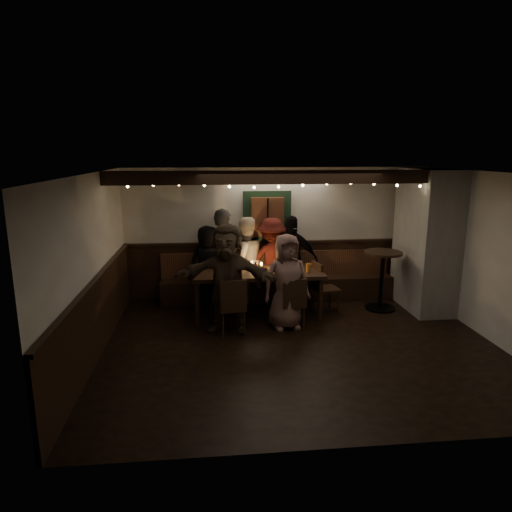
{
  "coord_description": "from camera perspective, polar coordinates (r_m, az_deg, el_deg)",
  "views": [
    {
      "loc": [
        -1.34,
        -6.41,
        2.9
      ],
      "look_at": [
        -0.51,
        1.6,
        1.05
      ],
      "focal_mm": 32.0,
      "sensor_mm": 36.0,
      "label": 1
    }
  ],
  "objects": [
    {
      "name": "person_g",
      "position": [
        7.55,
        3.81,
        -3.23
      ],
      "size": [
        0.85,
        0.63,
        1.6
      ],
      "primitive_type": "imported",
      "rotation": [
        0.0,
        0.0,
        0.16
      ],
      "color": "#78564E",
      "rests_on": "ground"
    },
    {
      "name": "chair_end",
      "position": [
        8.43,
        8.22,
        -3.52
      ],
      "size": [
        0.5,
        0.5,
        0.94
      ],
      "color": "black",
      "rests_on": "ground"
    },
    {
      "name": "person_e",
      "position": [
        8.86,
        4.49,
        -0.45
      ],
      "size": [
        1.08,
        0.68,
        1.71
      ],
      "primitive_type": "imported",
      "rotation": [
        0.0,
        0.0,
        2.86
      ],
      "color": "black",
      "rests_on": "ground"
    },
    {
      "name": "person_d",
      "position": [
        8.89,
        1.97,
        -0.54
      ],
      "size": [
        1.12,
        0.71,
        1.66
      ],
      "primitive_type": "imported",
      "rotation": [
        0.0,
        0.0,
        3.23
      ],
      "color": "#3B0F0C",
      "rests_on": "ground"
    },
    {
      "name": "room",
      "position": [
        8.39,
        10.87,
        0.14
      ],
      "size": [
        6.02,
        5.01,
        2.62
      ],
      "color": "black",
      "rests_on": "ground"
    },
    {
      "name": "chair_near_right",
      "position": [
        7.59,
        4.7,
        -5.55
      ],
      "size": [
        0.43,
        0.43,
        0.88
      ],
      "color": "black",
      "rests_on": "ground"
    },
    {
      "name": "chair_near_left",
      "position": [
        7.32,
        -2.97,
        -5.96
      ],
      "size": [
        0.48,
        0.48,
        0.94
      ],
      "color": "black",
      "rests_on": "ground"
    },
    {
      "name": "person_c",
      "position": [
        8.8,
        -1.39,
        -0.56
      ],
      "size": [
        1.0,
        0.9,
        1.69
      ],
      "primitive_type": "imported",
      "rotation": [
        0.0,
        0.0,
        3.52
      ],
      "color": "beige",
      "rests_on": "ground"
    },
    {
      "name": "person_a",
      "position": [
        8.78,
        -6.02,
        -1.17
      ],
      "size": [
        0.85,
        0.66,
        1.54
      ],
      "primitive_type": "imported",
      "rotation": [
        0.0,
        0.0,
        3.38
      ],
      "color": "black",
      "rests_on": "ground"
    },
    {
      "name": "high_top",
      "position": [
        8.78,
        15.48,
        -2.06
      ],
      "size": [
        0.69,
        0.69,
        1.11
      ],
      "color": "black",
      "rests_on": "ground"
    },
    {
      "name": "person_b",
      "position": [
        8.77,
        -4.18,
        -0.06
      ],
      "size": [
        0.8,
        0.69,
        1.86
      ],
      "primitive_type": "imported",
      "rotation": [
        0.0,
        0.0,
        2.72
      ],
      "color": "#232324",
      "rests_on": "ground"
    },
    {
      "name": "dining_table",
      "position": [
        8.13,
        0.14,
        -2.35
      ],
      "size": [
        2.31,
        0.99,
        1.0
      ],
      "color": "black",
      "rests_on": "ground"
    },
    {
      "name": "person_f",
      "position": [
        7.4,
        -3.64,
        -2.79
      ],
      "size": [
        1.74,
        0.92,
        1.79
      ],
      "primitive_type": "imported",
      "rotation": [
        0.0,
        0.0,
        -0.25
      ],
      "color": "#3D2E21",
      "rests_on": "ground"
    }
  ]
}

